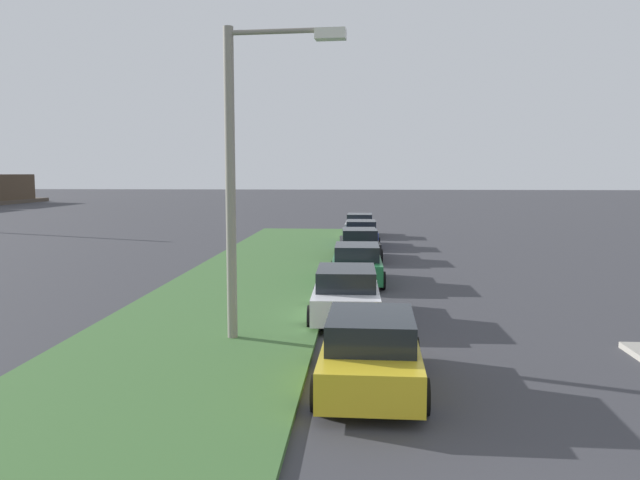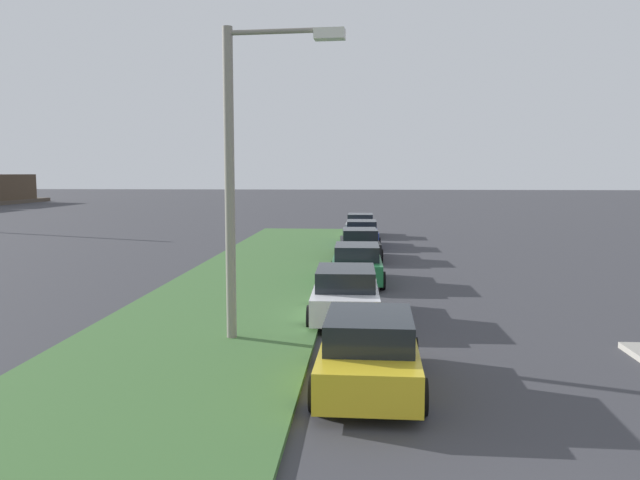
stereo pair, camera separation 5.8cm
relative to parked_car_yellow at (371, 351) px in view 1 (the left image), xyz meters
name	(u,v)px [view 1 (the left image)]	position (x,y,z in m)	size (l,w,h in m)	color
grass_median	(196,337)	(3.23, 4.28, -0.66)	(60.00, 6.00, 0.12)	#3D6633
parked_car_yellow	(371,351)	(0.00, 0.00, 0.00)	(4.33, 2.08, 1.47)	gold
parked_car_white	(346,294)	(5.79, 0.62, 0.00)	(4.33, 2.08, 1.47)	silver
parked_car_green	(357,264)	(11.64, 0.38, 0.00)	(4.32, 2.06, 1.47)	#1E6B38
parked_car_black	(359,244)	(18.22, 0.34, 0.00)	(4.38, 2.18, 1.47)	black
parked_car_blue	(361,234)	(23.53, 0.28, 0.00)	(4.33, 2.08, 1.47)	#23389E
parked_car_silver	(360,225)	(29.36, 0.39, 0.00)	(4.31, 2.05, 1.47)	#B2B5BA
streetlight	(245,161)	(3.07, 2.97, 3.67)	(0.51, 2.88, 7.50)	gray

